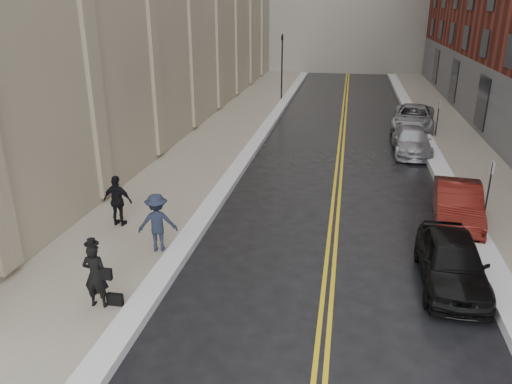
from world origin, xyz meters
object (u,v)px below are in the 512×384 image
at_px(car_maroon, 457,204).
at_px(car_silver_far, 413,118).
at_px(pedestrian_main, 96,275).
at_px(pedestrian_b, 157,222).
at_px(car_black, 452,261).
at_px(car_silver_near, 412,141).
at_px(pedestrian_c, 118,201).

relative_size(car_maroon, car_silver_far, 0.82).
relative_size(car_silver_far, pedestrian_main, 3.03).
xyz_separation_m(car_silver_far, pedestrian_b, (-9.66, -18.72, 0.34)).
height_order(car_black, car_silver_near, car_black).
xyz_separation_m(car_maroon, car_silver_near, (-0.65, 9.00, -0.06)).
bearing_deg(car_maroon, car_silver_far, 96.42).
bearing_deg(car_silver_far, car_maroon, -82.15).
relative_size(car_silver_far, pedestrian_b, 2.86).
bearing_deg(car_black, car_silver_near, 89.88).
bearing_deg(pedestrian_c, car_black, 175.26).
bearing_deg(car_silver_near, pedestrian_b, -123.66).
bearing_deg(car_silver_far, pedestrian_b, -109.45).
bearing_deg(car_black, pedestrian_main, -160.54).
relative_size(car_black, pedestrian_b, 2.28).
relative_size(car_maroon, pedestrian_c, 2.42).
distance_m(car_silver_far, pedestrian_b, 21.06).
height_order(pedestrian_b, pedestrian_c, pedestrian_b).
bearing_deg(car_silver_near, car_silver_far, 83.90).
relative_size(car_silver_near, car_silver_far, 0.85).
distance_m(pedestrian_b, pedestrian_c, 2.54).
distance_m(car_maroon, pedestrian_c, 11.99).
height_order(car_silver_far, pedestrian_main, pedestrian_main).
xyz_separation_m(car_silver_near, pedestrian_c, (-11.03, -11.67, 0.40)).
bearing_deg(car_silver_near, car_black, -90.61).
distance_m(car_silver_far, pedestrian_main, 24.16).
relative_size(car_black, car_silver_near, 0.94).
distance_m(car_black, pedestrian_b, 8.72).
distance_m(car_black, pedestrian_c, 10.89).
xyz_separation_m(car_black, pedestrian_c, (-10.74, 1.76, 0.33)).
relative_size(pedestrian_main, pedestrian_b, 0.94).
height_order(car_silver_near, car_silver_far, car_silver_far).
bearing_deg(car_maroon, pedestrian_b, -150.09).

